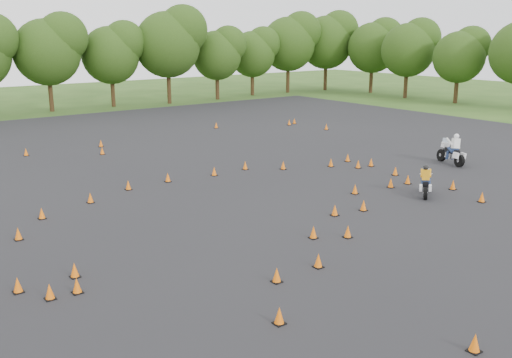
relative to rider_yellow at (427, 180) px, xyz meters
The scene contains 6 objects.
ground 7.34m from the rider_yellow, behind, with size 140.00×140.00×0.00m, color #2D5119.
asphalt_pad 9.20m from the rider_yellow, 142.58° to the left, with size 62.00×62.00×0.00m, color black.
treeline 34.61m from the rider_yellow, 95.40° to the left, with size 87.01×32.41×10.72m.
traffic_cones 9.00m from the rider_yellow, 145.28° to the left, with size 36.45×32.54×0.45m.
rider_yellow is the anchor object (origin of this frame).
rider_white 7.41m from the rider_yellow, 26.75° to the left, with size 2.33×0.71×1.80m, color silver, non-canonical shape.
Camera 1 is at (-14.51, -15.31, 7.44)m, focal length 40.00 mm.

